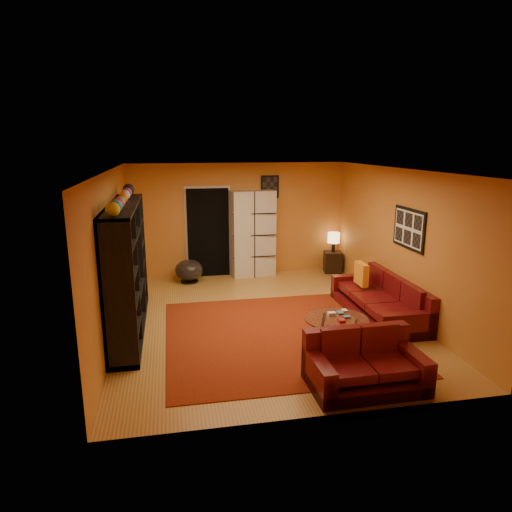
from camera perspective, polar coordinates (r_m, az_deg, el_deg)
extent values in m
plane|color=olive|center=(8.13, 1.01, -7.93)|extent=(6.00, 6.00, 0.00)
plane|color=white|center=(7.56, 1.09, 10.69)|extent=(6.00, 6.00, 0.00)
plane|color=#C0712A|center=(10.64, -2.27, 4.56)|extent=(6.00, 0.00, 6.00)
plane|color=#C0712A|center=(4.96, 8.21, -6.55)|extent=(6.00, 0.00, 6.00)
plane|color=#C0712A|center=(7.64, -17.63, 0.21)|extent=(0.00, 6.00, 6.00)
plane|color=#C0712A|center=(8.60, 17.59, 1.68)|extent=(0.00, 6.00, 6.00)
cube|color=#631B0B|center=(7.52, 2.87, -9.77)|extent=(3.60, 3.60, 0.01)
cube|color=black|center=(10.57, -5.98, 2.90)|extent=(0.95, 0.10, 2.04)
cube|color=black|center=(8.28, 18.59, 3.27)|extent=(0.03, 1.00, 0.70)
cube|color=black|center=(10.66, 1.74, 8.65)|extent=(0.42, 0.03, 0.52)
cube|color=black|center=(7.68, -15.83, -1.53)|extent=(0.45, 3.00, 2.10)
imported|color=black|center=(7.70, -15.42, -1.99)|extent=(0.91, 0.12, 0.52)
cube|color=#4A090E|center=(8.53, 15.00, -6.21)|extent=(0.97, 2.34, 0.32)
cube|color=#4A090E|center=(8.61, 17.45, -4.32)|extent=(0.19, 2.33, 0.85)
cube|color=#4A090E|center=(7.58, 18.55, -7.81)|extent=(0.96, 0.18, 0.62)
cube|color=#4A090E|center=(9.41, 12.28, -3.19)|extent=(0.96, 0.18, 0.62)
cube|color=#4A090E|center=(7.85, 16.92, -5.69)|extent=(0.74, 0.64, 0.12)
cube|color=#4A090E|center=(8.41, 14.89, -4.25)|extent=(0.74, 0.64, 0.12)
cube|color=#4A090E|center=(8.98, 13.11, -2.99)|extent=(0.74, 0.64, 0.12)
cube|color=#4A090E|center=(6.13, 13.52, -14.36)|extent=(1.45, 0.88, 0.32)
cube|color=#4A090E|center=(6.28, 12.33, -10.84)|extent=(1.43, 0.20, 0.85)
cube|color=#4A090E|center=(6.33, 18.85, -12.24)|extent=(0.19, 0.86, 0.62)
cube|color=#4A090E|center=(5.84, 7.85, -13.92)|extent=(0.19, 0.86, 0.62)
cube|color=#4A090E|center=(6.07, 16.19, -11.54)|extent=(0.53, 0.65, 0.12)
cube|color=#4A090E|center=(5.85, 11.42, -12.24)|extent=(0.53, 0.65, 0.12)
cube|color=orange|center=(8.83, 13.04, -2.20)|extent=(0.12, 0.42, 0.42)
cylinder|color=silver|center=(6.97, 10.00, -7.74)|extent=(0.95, 0.95, 0.02)
cylinder|color=black|center=(7.14, 12.24, -9.38)|extent=(0.05, 0.05, 0.46)
cylinder|color=black|center=(7.26, 8.27, -8.82)|extent=(0.05, 0.05, 0.46)
cylinder|color=black|center=(6.80, 9.24, -10.45)|extent=(0.05, 0.05, 0.46)
cube|color=beige|center=(10.55, -0.39, 2.80)|extent=(1.03, 0.54, 1.99)
cylinder|color=black|center=(10.34, -8.33, -3.14)|extent=(0.44, 0.44, 0.03)
cylinder|color=black|center=(10.31, -8.34, -2.72)|extent=(0.06, 0.06, 0.15)
ellipsoid|color=#433C3B|center=(10.26, -8.38, -1.74)|extent=(0.62, 0.62, 0.47)
cube|color=black|center=(11.12, 9.56, -0.74)|extent=(0.47, 0.47, 0.50)
cylinder|color=black|center=(11.04, 9.64, 1.08)|extent=(0.08, 0.08, 0.23)
cylinder|color=#EBC381|center=(10.99, 9.69, 2.27)|extent=(0.28, 0.28, 0.24)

